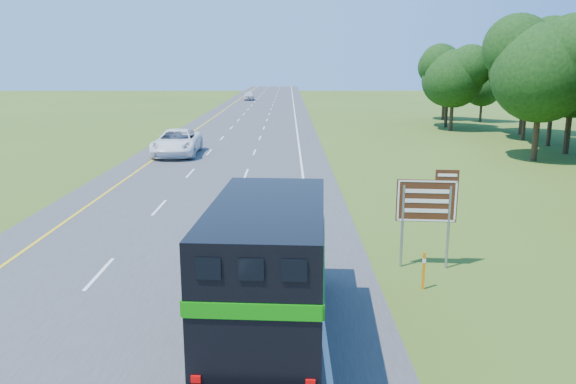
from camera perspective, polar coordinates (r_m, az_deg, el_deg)
name	(u,v)px	position (r m, az deg, el deg)	size (l,w,h in m)	color
road	(243,134)	(57.50, -4.55, 5.85)	(15.00, 260.00, 0.04)	#38383A
lane_markings	(243,134)	(57.50, -4.55, 5.87)	(11.15, 260.00, 0.01)	yellow
horse_truck	(271,264)	(14.25, -1.79, -7.34)	(3.12, 8.58, 3.74)	black
white_suv	(177,142)	(44.80, -11.21, 4.98)	(3.29, 7.13, 1.98)	white
far_car	(249,96)	(113.99, -4.00, 9.73)	(2.04, 5.06, 1.72)	silver
exit_sign	(428,205)	(19.79, 14.00, -1.26)	(2.06, 0.26, 3.49)	gray
delineator	(424,270)	(18.30, 13.62, -7.66)	(0.10, 0.06, 1.23)	orange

